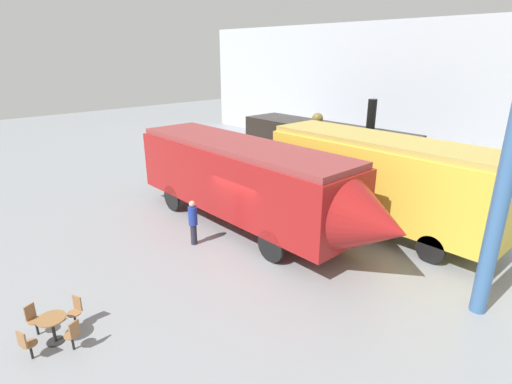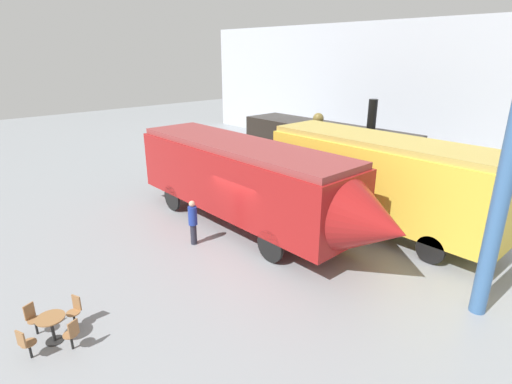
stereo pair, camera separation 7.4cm
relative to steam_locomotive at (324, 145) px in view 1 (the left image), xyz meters
The scene contains 12 objects.
ground_plane 9.65m from the steam_locomotive, 69.65° to the right, with size 80.00×80.00×0.00m, color gray.
backdrop_wall 8.21m from the steam_locomotive, 65.07° to the left, with size 44.00×0.15×9.00m.
steam_locomotive is the anchor object (origin of this frame).
passenger_coach_vintage 7.36m from the steam_locomotive, 33.46° to the right, with size 9.77×2.75×3.84m.
streamlined_locomotive 8.50m from the steam_locomotive, 71.43° to the right, with size 12.93×2.88×3.57m.
cafe_table_near 17.09m from the steam_locomotive, 74.79° to the right, with size 0.71×0.71×0.73m.
cafe_chair_0 17.20m from the steam_locomotive, 77.21° to the right, with size 0.39×0.38×0.87m.
cafe_chair_1 17.81m from the steam_locomotive, 74.51° to the right, with size 0.38×0.39×0.87m.
cafe_chair_2 17.02m from the steam_locomotive, 72.36° to the right, with size 0.39×0.38×0.87m.
cafe_chair_3 16.37m from the steam_locomotive, 75.11° to the right, with size 0.38×0.39×0.87m.
visitor_person 10.94m from the steam_locomotive, 78.06° to the right, with size 0.34×0.34×1.78m.
support_pillar 13.45m from the steam_locomotive, 31.85° to the right, with size 0.44×0.44×8.00m.
Camera 1 is at (10.86, -9.43, 7.07)m, focal length 28.00 mm.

